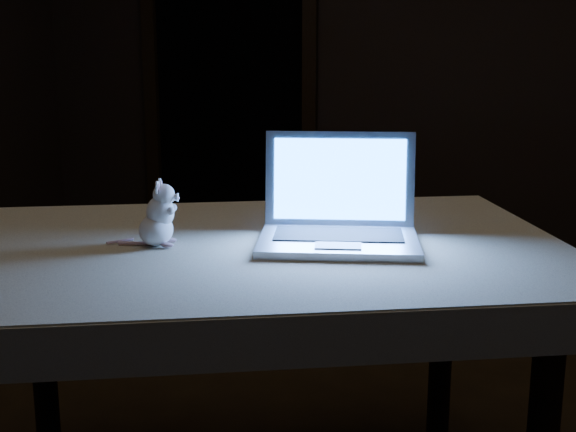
% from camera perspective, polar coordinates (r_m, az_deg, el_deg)
% --- Properties ---
extents(back_wall, '(4.50, 0.04, 2.60)m').
position_cam_1_polar(back_wall, '(4.32, 9.86, 14.28)').
color(back_wall, black).
rests_on(back_wall, ground).
extents(doorway, '(1.06, 0.36, 2.13)m').
position_cam_1_polar(doorway, '(4.57, -4.37, 11.40)').
color(doorway, black).
rests_on(doorway, back_wall).
extents(table, '(1.56, 1.30, 0.71)m').
position_cam_1_polar(table, '(1.92, -2.22, -12.61)').
color(table, black).
rests_on(table, floor).
extents(tablecloth, '(1.70, 1.46, 0.10)m').
position_cam_1_polar(tablecloth, '(1.79, -5.21, -3.67)').
color(tablecloth, beige).
rests_on(tablecloth, table).
extents(laptop, '(0.42, 0.38, 0.25)m').
position_cam_1_polar(laptop, '(1.74, 3.81, 1.69)').
color(laptop, '#BBBBBF').
rests_on(laptop, tablecloth).
extents(plush_mouse, '(0.13, 0.13, 0.15)m').
position_cam_1_polar(plush_mouse, '(1.78, -9.79, 0.20)').
color(plush_mouse, white).
rests_on(plush_mouse, tablecloth).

